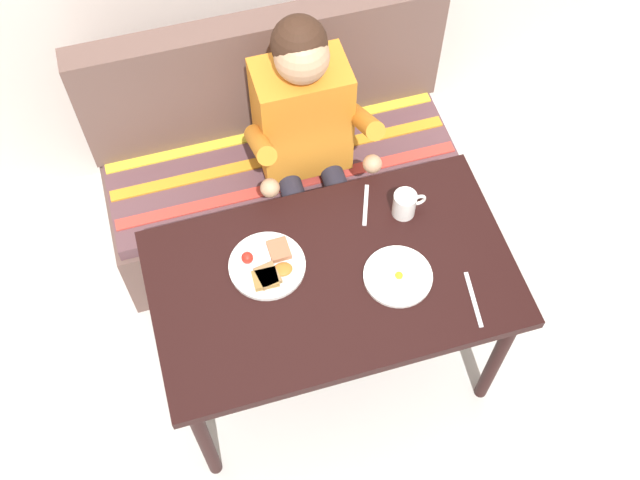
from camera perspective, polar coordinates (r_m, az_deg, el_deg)
The scene contains 9 objects.
ground_plane at distance 3.21m, azimuth 0.76°, elevation -8.94°, with size 8.00×8.00×0.00m, color beige.
table at distance 2.62m, azimuth 0.92°, elevation -3.51°, with size 1.20×0.70×0.73m.
couch at distance 3.29m, azimuth -3.00°, elevation 5.23°, with size 1.44×0.56×1.00m.
person at distance 2.87m, azimuth -0.94°, elevation 7.80°, with size 0.45×0.61×1.21m.
plate_breakfast at distance 2.56m, azimuth -3.86°, elevation -1.92°, with size 0.26×0.26×0.05m.
plate_eggs at distance 2.55m, azimuth 5.75°, elevation -2.66°, with size 0.23×0.23×0.04m.
coffee_mug at distance 2.65m, azimuth 6.27°, elevation 2.67°, with size 0.12×0.08×0.10m.
fork at distance 2.70m, azimuth 3.38°, elevation 2.59°, with size 0.01×0.17×0.01m, color silver.
knife at distance 2.55m, azimuth 11.21°, elevation -4.30°, with size 0.01×0.20×0.01m, color silver.
Camera 1 is at (-0.38, -1.17, 2.96)m, focal length 43.55 mm.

